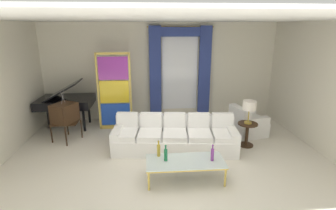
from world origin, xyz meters
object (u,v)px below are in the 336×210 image
object	(u,v)px
bottle_amber_squat	(212,154)
armchair_white	(246,124)
grand_piano	(66,101)
bottle_blue_decanter	(166,154)
table_lamp_brass	(249,106)
stained_glass_divider	(115,93)
peacock_figurine	(130,126)
round_side_table	(247,132)
vintage_tv	(65,114)
bottle_crystal_tall	(159,150)
coffee_table	(185,162)
couch_white_long	(175,137)

from	to	relation	value
bottle_amber_squat	armchair_white	size ratio (longest dim) A/B	0.35
armchair_white	grand_piano	world-z (taller)	grand_piano
bottle_blue_decanter	table_lamp_brass	bearing A→B (deg)	32.53
armchair_white	stained_glass_divider	world-z (taller)	stained_glass_divider
peacock_figurine	round_side_table	xyz separation A→B (m)	(2.94, -1.06, 0.14)
peacock_figurine	table_lamp_brass	size ratio (longest dim) A/B	1.05
armchair_white	peacock_figurine	world-z (taller)	armchair_white
armchair_white	grand_piano	size ratio (longest dim) A/B	0.64
peacock_figurine	round_side_table	distance (m)	3.12
stained_glass_divider	table_lamp_brass	world-z (taller)	stained_glass_divider
bottle_blue_decanter	grand_piano	world-z (taller)	grand_piano
table_lamp_brass	grand_piano	bearing A→B (deg)	161.00
bottle_blue_decanter	armchair_white	xyz separation A→B (m)	(2.38, 2.05, -0.26)
bottle_blue_decanter	vintage_tv	distance (m)	3.20
bottle_crystal_tall	round_side_table	size ratio (longest dim) A/B	0.56
vintage_tv	stained_glass_divider	distance (m)	1.45
coffee_table	bottle_blue_decanter	distance (m)	0.41
coffee_table	bottle_crystal_tall	world-z (taller)	bottle_crystal_tall
coffee_table	bottle_blue_decanter	world-z (taller)	bottle_blue_decanter
coffee_table	table_lamp_brass	bearing A→B (deg)	38.45
bottle_amber_squat	armchair_white	bearing A→B (deg)	54.89
armchair_white	round_side_table	distance (m)	0.75
coffee_table	round_side_table	xyz separation A→B (m)	(1.74, 1.39, -0.02)
grand_piano	armchair_white	bearing A→B (deg)	-10.63
bottle_amber_squat	grand_piano	size ratio (longest dim) A/B	0.22
coffee_table	peacock_figurine	bearing A→B (deg)	116.03
grand_piano	peacock_figurine	bearing A→B (deg)	-17.77
couch_white_long	armchair_white	world-z (taller)	couch_white_long
coffee_table	stained_glass_divider	xyz separation A→B (m)	(-1.62, 2.83, 0.68)
bottle_amber_squat	round_side_table	bearing A→B (deg)	49.02
armchair_white	table_lamp_brass	xyz separation A→B (m)	(-0.26, -0.70, 0.74)
bottle_crystal_tall	armchair_white	world-z (taller)	armchair_white
bottle_amber_squat	stained_glass_divider	size ratio (longest dim) A/B	0.15
couch_white_long	round_side_table	bearing A→B (deg)	0.56
table_lamp_brass	grand_piano	world-z (taller)	grand_piano
vintage_tv	round_side_table	distance (m)	4.63
armchair_white	table_lamp_brass	size ratio (longest dim) A/B	1.69
bottle_blue_decanter	round_side_table	xyz separation A→B (m)	(2.12, 1.35, -0.19)
stained_glass_divider	couch_white_long	bearing A→B (deg)	-43.15
bottle_amber_squat	grand_piano	bearing A→B (deg)	139.21
bottle_amber_squat	stained_glass_divider	xyz separation A→B (m)	(-2.13, 2.87, 0.51)
bottle_crystal_tall	table_lamp_brass	distance (m)	2.57
vintage_tv	peacock_figurine	size ratio (longest dim) A/B	2.24
couch_white_long	armchair_white	bearing A→B (deg)	19.27
coffee_table	armchair_white	world-z (taller)	armchair_white
bottle_crystal_tall	vintage_tv	size ratio (longest dim) A/B	0.25
bottle_blue_decanter	round_side_table	size ratio (longest dim) A/B	0.55
bottle_blue_decanter	round_side_table	world-z (taller)	bottle_blue_decanter
bottle_blue_decanter	grand_piano	xyz separation A→B (m)	(-2.68, 3.00, 0.26)
couch_white_long	bottle_blue_decanter	xyz separation A→B (m)	(-0.32, -1.33, 0.24)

